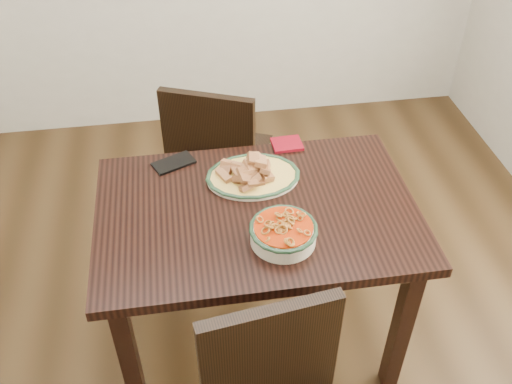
{
  "coord_description": "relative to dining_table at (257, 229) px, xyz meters",
  "views": [
    {
      "loc": [
        -0.16,
        -1.56,
        2.12
      ],
      "look_at": [
        0.08,
        -0.04,
        0.81
      ],
      "focal_mm": 40.0,
      "sensor_mm": 36.0,
      "label": 1
    }
  ],
  "objects": [
    {
      "name": "napkin",
      "position": [
        0.18,
        0.36,
        0.11
      ],
      "size": [
        0.12,
        0.11,
        0.01
      ],
      "primitive_type": "cube",
      "rotation": [
        0.0,
        0.0,
        0.04
      ],
      "color": "maroon",
      "rests_on": "dining_table"
    },
    {
      "name": "fish_plate",
      "position": [
        0.01,
        0.17,
        0.15
      ],
      "size": [
        0.35,
        0.27,
        0.11
      ],
      "color": "beige",
      "rests_on": "dining_table"
    },
    {
      "name": "chair_far",
      "position": [
        -0.09,
        0.68,
        -0.15
      ],
      "size": [
        0.55,
        0.55,
        0.89
      ],
      "rotation": [
        0.0,
        0.0,
        2.75
      ],
      "color": "black",
      "rests_on": "ground"
    },
    {
      "name": "floor",
      "position": [
        -0.08,
        0.06,
        -0.65
      ],
      "size": [
        3.5,
        3.5,
        0.0
      ],
      "primitive_type": "plane",
      "color": "#31200F",
      "rests_on": "ground"
    },
    {
      "name": "noodle_bowl",
      "position": [
        0.06,
        -0.17,
        0.15
      ],
      "size": [
        0.23,
        0.23,
        0.08
      ],
      "color": "beige",
      "rests_on": "dining_table"
    },
    {
      "name": "smartphone",
      "position": [
        -0.28,
        0.31,
        0.11
      ],
      "size": [
        0.18,
        0.14,
        0.01
      ],
      "primitive_type": "cube",
      "rotation": [
        0.0,
        0.0,
        0.42
      ],
      "color": "black",
      "rests_on": "dining_table"
    },
    {
      "name": "dining_table",
      "position": [
        0.0,
        0.0,
        0.0
      ],
      "size": [
        1.15,
        0.77,
        0.75
      ],
      "color": "black",
      "rests_on": "ground"
    }
  ]
}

